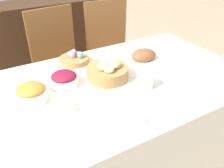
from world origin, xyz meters
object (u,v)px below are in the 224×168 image
at_px(chair_far_center, 60,63).
at_px(egg_basket, 74,59).
at_px(bread_basket, 108,71).
at_px(drinking_cup, 147,80).
at_px(beet_salad_bowl, 64,79).
at_px(ham_platter, 144,56).
at_px(butter_dish, 62,110).
at_px(fork, 94,125).
at_px(sideboard, 42,41).
at_px(chair_far_right, 111,51).
at_px(dinner_plate, 122,114).
at_px(carrot_bowl, 31,93).
at_px(spoon, 151,104).
at_px(knife, 147,106).

height_order(chair_far_center, egg_basket, chair_far_center).
distance_m(bread_basket, drinking_cup, 0.24).
bearing_deg(beet_salad_bowl, drinking_cup, -33.51).
bearing_deg(ham_platter, butter_dish, -158.38).
relative_size(fork, drinking_cup, 1.79).
bearing_deg(drinking_cup, fork, -160.14).
xyz_separation_m(beet_salad_bowl, drinking_cup, (0.39, -0.26, 0.01)).
relative_size(chair_far_center, beet_salad_bowl, 5.80).
bearing_deg(fork, egg_basket, 73.17).
bearing_deg(sideboard, bread_basket, -89.69).
bearing_deg(chair_far_right, dinner_plate, -110.58).
relative_size(sideboard, carrot_bowl, 8.05).
distance_m(sideboard, carrot_bowl, 1.66).
xyz_separation_m(ham_platter, beet_salad_bowl, (-0.59, -0.03, 0.01)).
bearing_deg(egg_basket, chair_far_right, 40.39).
relative_size(egg_basket, carrot_bowl, 1.17).
height_order(egg_basket, spoon, egg_basket).
relative_size(ham_platter, butter_dish, 2.45).
xyz_separation_m(chair_far_center, carrot_bowl, (-0.39, -0.76, 0.27)).
distance_m(chair_far_center, beet_salad_bowl, 0.78).
height_order(chair_far_right, drinking_cup, chair_far_right).
xyz_separation_m(chair_far_right, dinner_plate, (-0.57, -1.11, 0.23)).
relative_size(dinner_plate, spoon, 1.54).
height_order(chair_far_right, bread_basket, chair_far_right).
distance_m(chair_far_right, chair_far_center, 0.52).
bearing_deg(sideboard, knife, -88.66).
xyz_separation_m(chair_far_center, beet_salad_bowl, (-0.19, -0.71, 0.27)).
relative_size(sideboard, fork, 8.71).
distance_m(ham_platter, knife, 0.53).
height_order(beet_salad_bowl, dinner_plate, beet_salad_bowl).
height_order(bread_basket, spoon, bread_basket).
relative_size(ham_platter, dinner_plate, 1.13).
xyz_separation_m(carrot_bowl, knife, (0.49, -0.35, -0.04)).
xyz_separation_m(sideboard, beet_salad_bowl, (-0.25, -1.51, 0.34)).
bearing_deg(ham_platter, egg_basket, 154.04).
distance_m(egg_basket, carrot_bowl, 0.47).
bearing_deg(beet_salad_bowl, fork, -91.06).
xyz_separation_m(egg_basket, spoon, (0.16, -0.65, -0.02)).
xyz_separation_m(chair_far_center, dinner_plate, (-0.05, -1.11, 0.23)).
relative_size(knife, drinking_cup, 1.79).
distance_m(dinner_plate, knife, 0.15).
distance_m(fork, knife, 0.30).
bearing_deg(chair_far_center, ham_platter, -65.97).
height_order(spoon, butter_dish, butter_dish).
xyz_separation_m(spoon, butter_dish, (-0.42, 0.16, 0.01)).
distance_m(chair_far_right, beet_salad_bowl, 1.03).
bearing_deg(drinking_cup, bread_basket, 125.46).
bearing_deg(fork, knife, -2.44).
relative_size(bread_basket, beet_salad_bowl, 1.50).
distance_m(chair_far_right, dinner_plate, 1.27).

